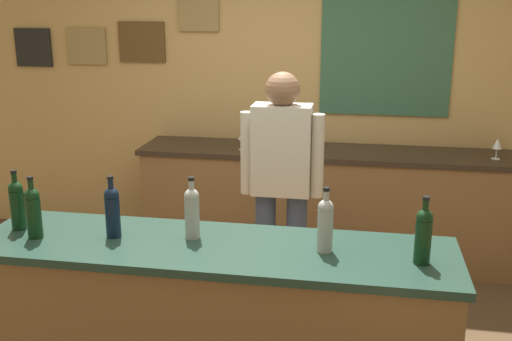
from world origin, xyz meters
name	(u,v)px	position (x,y,z in m)	size (l,w,h in m)	color
back_wall	(284,77)	(0.01, 2.03, 1.42)	(6.00, 0.09, 2.80)	tan
bar_counter	(214,331)	(0.00, -0.40, 0.46)	(2.28, 0.60, 0.92)	brown
side_counter	(325,205)	(0.40, 1.65, 0.45)	(2.94, 0.56, 0.90)	brown
bartender	(281,181)	(0.19, 0.63, 0.94)	(0.52, 0.21, 1.62)	#384766
wine_bottle_a	(17,203)	(-1.00, -0.37, 1.06)	(0.07, 0.07, 0.31)	black
wine_bottle_b	(33,211)	(-0.87, -0.46, 1.06)	(0.07, 0.07, 0.31)	black
wine_bottle_c	(112,210)	(-0.50, -0.38, 1.06)	(0.07, 0.07, 0.31)	black
wine_bottle_d	(192,211)	(-0.11, -0.33, 1.06)	(0.07, 0.07, 0.31)	#999E99
wine_bottle_e	(325,223)	(0.52, -0.38, 1.06)	(0.07, 0.07, 0.31)	#999E99
wine_bottle_f	(423,234)	(0.95, -0.44, 1.06)	(0.07, 0.07, 0.31)	black
wine_glass_a	(242,136)	(-0.25, 1.55, 1.01)	(0.07, 0.07, 0.16)	silver
wine_glass_b	(497,145)	(1.65, 1.59, 1.01)	(0.07, 0.07, 0.16)	silver
coffee_mug	(313,141)	(0.29, 1.73, 0.95)	(0.12, 0.08, 0.09)	silver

